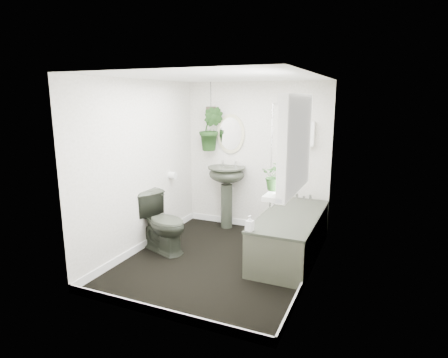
% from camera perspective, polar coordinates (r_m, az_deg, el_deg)
% --- Properties ---
extents(floor, '(2.30, 2.80, 0.02)m').
position_cam_1_polar(floor, '(4.96, -0.71, -12.39)').
color(floor, black).
rests_on(floor, ground).
extents(ceiling, '(2.30, 2.80, 0.02)m').
position_cam_1_polar(ceiling, '(4.51, -0.79, 15.44)').
color(ceiling, white).
rests_on(ceiling, ground).
extents(wall_back, '(2.30, 0.02, 2.30)m').
position_cam_1_polar(wall_back, '(5.89, 4.90, 3.36)').
color(wall_back, white).
rests_on(wall_back, ground).
extents(wall_front, '(2.30, 0.02, 2.30)m').
position_cam_1_polar(wall_front, '(3.40, -10.56, -3.53)').
color(wall_front, white).
rests_on(wall_front, ground).
extents(wall_left, '(0.02, 2.80, 2.30)m').
position_cam_1_polar(wall_left, '(5.17, -12.55, 1.85)').
color(wall_left, white).
rests_on(wall_left, ground).
extents(wall_right, '(0.02, 2.80, 2.30)m').
position_cam_1_polar(wall_right, '(4.26, 13.62, -0.42)').
color(wall_right, white).
rests_on(wall_right, ground).
extents(skirting, '(2.30, 2.80, 0.10)m').
position_cam_1_polar(skirting, '(4.94, -0.71, -11.76)').
color(skirting, white).
rests_on(skirting, floor).
extents(bathtub, '(0.72, 1.72, 0.58)m').
position_cam_1_polar(bathtub, '(5.05, 10.07, -8.45)').
color(bathtub, '#2A2F24').
rests_on(bathtub, floor).
extents(bath_screen, '(0.04, 0.72, 1.40)m').
position_cam_1_polar(bath_screen, '(5.34, 8.26, 3.76)').
color(bath_screen, silver).
rests_on(bath_screen, bathtub).
extents(shower_box, '(0.20, 0.10, 0.35)m').
position_cam_1_polar(shower_box, '(5.57, 12.61, 6.74)').
color(shower_box, white).
rests_on(shower_box, wall_back).
extents(oval_mirror, '(0.46, 0.03, 0.62)m').
position_cam_1_polar(oval_mirror, '(5.95, 1.01, 6.90)').
color(oval_mirror, beige).
rests_on(oval_mirror, wall_back).
extents(wall_sconce, '(0.04, 0.04, 0.22)m').
position_cam_1_polar(wall_sconce, '(6.12, -2.51, 6.10)').
color(wall_sconce, black).
rests_on(wall_sconce, wall_back).
extents(toilet_roll_holder, '(0.11, 0.11, 0.11)m').
position_cam_1_polar(toilet_roll_holder, '(5.76, -7.88, 0.56)').
color(toilet_roll_holder, white).
rests_on(toilet_roll_holder, wall_left).
extents(window_recess, '(0.08, 1.00, 0.90)m').
position_cam_1_polar(window_recess, '(3.52, 10.89, 5.31)').
color(window_recess, white).
rests_on(window_recess, wall_right).
extents(window_sill, '(0.18, 1.00, 0.04)m').
position_cam_1_polar(window_sill, '(3.61, 9.53, -1.25)').
color(window_sill, white).
rests_on(window_sill, wall_right).
extents(window_blinds, '(0.01, 0.86, 0.76)m').
position_cam_1_polar(window_blinds, '(3.53, 10.17, 5.36)').
color(window_blinds, white).
rests_on(window_blinds, wall_right).
extents(toilet, '(0.89, 0.69, 0.80)m').
position_cam_1_polar(toilet, '(5.19, -9.35, -6.54)').
color(toilet, '#2A2F24').
rests_on(toilet, floor).
extents(pedestal_sink, '(0.69, 0.62, 1.01)m').
position_cam_1_polar(pedestal_sink, '(5.99, 0.40, -2.78)').
color(pedestal_sink, '#2A2F24').
rests_on(pedestal_sink, floor).
extents(sill_plant, '(0.28, 0.26, 0.26)m').
position_cam_1_polar(sill_plant, '(3.37, 7.83, 0.49)').
color(sill_plant, black).
rests_on(sill_plant, window_sill).
extents(hanging_plant, '(0.42, 0.36, 0.69)m').
position_cam_1_polar(hanging_plant, '(5.95, -1.98, 7.64)').
color(hanging_plant, black).
rests_on(hanging_plant, ceiling).
extents(soap_bottle, '(0.10, 0.10, 0.18)m').
position_cam_1_polar(soap_bottle, '(4.28, 3.95, -6.72)').
color(soap_bottle, black).
rests_on(soap_bottle, bathtub).
extents(hanging_pot, '(0.16, 0.16, 0.12)m').
position_cam_1_polar(hanging_pot, '(5.94, -2.00, 10.40)').
color(hanging_pot, '#393325').
rests_on(hanging_pot, ceiling).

